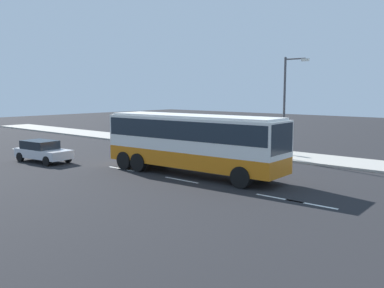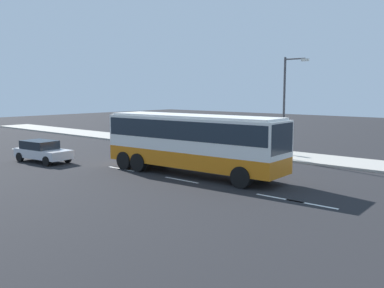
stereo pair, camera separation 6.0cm
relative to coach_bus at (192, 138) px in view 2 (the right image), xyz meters
The scene contains 7 objects.
ground_plane 2.45m from the coach_bus, 124.59° to the left, with size 120.00×120.00×0.00m, color black.
sidewalk_curb 9.83m from the coach_bus, 94.06° to the left, with size 80.00×4.00×0.15m, color #A8A399.
lane_centreline 4.02m from the coach_bus, 154.15° to the right, with size 27.88×0.16×0.01m.
coach_bus is the anchor object (origin of this frame).
car_silver_hatch 11.19m from the coach_bus, 162.51° to the right, with size 4.37×2.22×1.45m.
pedestrian_near_curb 9.85m from the coach_bus, 85.95° to the left, with size 0.32×0.32×1.57m.
street_lamp 8.50m from the coach_bus, 79.74° to the left, with size 1.79×0.24×6.93m.
Camera 2 is at (16.56, -19.27, 4.84)m, focal length 40.02 mm.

